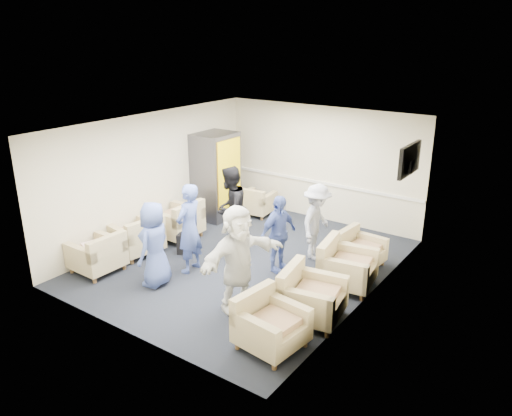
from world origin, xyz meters
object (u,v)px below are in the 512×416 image
Objects in this scene: armchair_right_midfar at (344,268)px; vending_machine at (216,176)px; armchair_left_mid at (138,238)px; armchair_right_far at (359,251)px; person_front_right at (238,258)px; armchair_left_near at (99,256)px; armchair_corner at (256,203)px; person_back_left at (230,209)px; person_mid_left at (189,228)px; armchair_right_midnear at (309,298)px; person_mid_right at (278,234)px; armchair_right_near at (268,326)px; armchair_left_far at (179,223)px; person_front_left at (154,244)px; person_back_right at (317,222)px.

armchair_right_midfar is 4.39m from vending_machine.
armchair_right_far is (3.86, 2.09, -0.04)m from armchair_left_mid.
vending_machine is at bearing 86.82° from armchair_right_far.
armchair_left_near is at bearing 113.87° from person_front_right.
armchair_corner is 0.47× the size of person_back_left.
armchair_right_midfar is 2.90m from person_mid_left.
vending_machine is (-4.10, 2.73, 0.67)m from armchair_right_midnear.
person_mid_left is at bearing 102.56° from armchair_left_mid.
vending_machine reaches higher than person_front_right.
person_front_right is at bearing -160.61° from person_mid_right.
armchair_right_near is 0.54× the size of person_front_right.
person_mid_right reaches higher than armchair_left_near.
person_mid_left is (-2.51, -2.02, 0.55)m from armchair_right_far.
armchair_right_midfar is 2.04m from person_front_right.
armchair_left_far is at bearing 178.41° from armchair_left_near.
person_back_left is 1.37m from person_mid_right.
armchair_left_far reaches higher than armchair_right_far.
person_mid_left is (0.14, 0.75, 0.08)m from person_front_left.
person_front_left reaches higher than armchair_right_far.
person_front_right is (1.67, 0.22, 0.11)m from person_front_left.
armchair_right_far is at bearing -7.49° from vending_machine.
armchair_left_near is at bearing 76.09° from armchair_corner.
armchair_right_far is (-0.15, 2.21, -0.06)m from armchair_right_midnear.
armchair_left_mid is at bearing -91.96° from person_mid_left.
armchair_corner is 2.19m from person_back_left.
armchair_right_midnear is at bearing -118.80° from person_mid_right.
armchair_left_mid is at bearing 122.81° from person_mid_right.
person_back_left is 1.19× the size of person_mid_right.
person_back_left is 1.15× the size of person_back_right.
armchair_right_far is 0.55× the size of person_mid_right.
person_front_left is 0.77m from person_mid_left.
person_front_right is at bearing 84.83° from person_front_left.
person_front_right reaches higher than armchair_right_midnear.
armchair_left_near is 0.56× the size of person_back_right.
person_mid_left is 1.21m from person_back_left.
armchair_right_midnear reaches higher than armchair_right_near.
person_front_right is (-1.10, -1.63, 0.52)m from armchair_right_midfar.
person_mid_right is (-1.20, 2.12, 0.40)m from armchair_right_near.
person_back_left is (1.37, 1.28, 0.54)m from armchair_left_mid.
armchair_left_far is 0.54× the size of person_mid_left.
person_back_left is at bearing 174.57° from person_mid_left.
armchair_left_far is 1.11× the size of armchair_corner.
armchair_left_far is 0.60× the size of person_back_right.
armchair_right_far is 0.46× the size of person_front_right.
armchair_right_midnear is at bearing 102.98° from armchair_left_near.
armchair_left_far is 0.90× the size of armchair_right_midfar.
armchair_right_midfar is at bearing 90.56° from armchair_left_far.
vending_machine is (-4.09, 1.44, 0.67)m from armchair_right_midfar.
armchair_corner is (0.52, 2.18, -0.06)m from armchair_left_far.
armchair_left_near is 0.82× the size of armchair_right_midnear.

